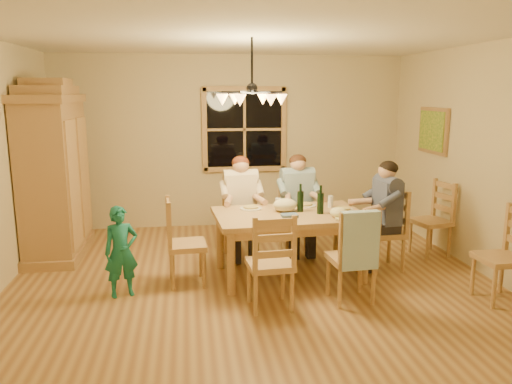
{
  "coord_description": "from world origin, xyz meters",
  "views": [
    {
      "loc": [
        -0.7,
        -5.4,
        2.13
      ],
      "look_at": [
        0.06,
        0.1,
        1.02
      ],
      "focal_mm": 35.0,
      "sensor_mm": 36.0,
      "label": 1
    }
  ],
  "objects": [
    {
      "name": "floor",
      "position": [
        0.0,
        0.0,
        0.0
      ],
      "size": [
        5.5,
        5.5,
        0.0
      ],
      "primitive_type": "plane",
      "color": "#936035",
      "rests_on": "ground"
    },
    {
      "name": "ceiling",
      "position": [
        0.0,
        0.0,
        2.7
      ],
      "size": [
        5.5,
        5.0,
        0.02
      ],
      "primitive_type": "cube",
      "color": "white",
      "rests_on": "wall_back"
    },
    {
      "name": "wall_back",
      "position": [
        0.0,
        2.5,
        1.35
      ],
      "size": [
        5.5,
        0.02,
        2.7
      ],
      "primitive_type": "cube",
      "color": "beige",
      "rests_on": "floor"
    },
    {
      "name": "wall_right",
      "position": [
        2.75,
        0.0,
        1.35
      ],
      "size": [
        0.02,
        5.0,
        2.7
      ],
      "primitive_type": "cube",
      "color": "beige",
      "rests_on": "floor"
    },
    {
      "name": "window",
      "position": [
        0.2,
        2.47,
        1.55
      ],
      "size": [
        1.3,
        0.06,
        1.3
      ],
      "color": "black",
      "rests_on": "wall_back"
    },
    {
      "name": "painting",
      "position": [
        2.71,
        1.2,
        1.6
      ],
      "size": [
        0.06,
        0.78,
        0.64
      ],
      "color": "olive",
      "rests_on": "wall_right"
    },
    {
      "name": "chandelier",
      "position": [
        -0.0,
        0.0,
        2.08
      ],
      "size": [
        0.77,
        0.68,
        0.71
      ],
      "color": "black",
      "rests_on": "ceiling"
    },
    {
      "name": "armoire",
      "position": [
        -2.42,
        1.29,
        1.06
      ],
      "size": [
        0.66,
        1.4,
        2.3
      ],
      "color": "olive",
      "rests_on": "floor"
    },
    {
      "name": "dining_table",
      "position": [
        0.45,
        0.08,
        0.66
      ],
      "size": [
        1.78,
        1.17,
        0.76
      ],
      "rotation": [
        0.0,
        0.0,
        0.07
      ],
      "color": "#A6844A",
      "rests_on": "floor"
    },
    {
      "name": "chair_far_left",
      "position": [
        -0.04,
        0.86,
        0.3
      ],
      "size": [
        0.47,
        0.45,
        0.99
      ],
      "rotation": [
        0.0,
        0.0,
        3.21
      ],
      "color": "#A37048",
      "rests_on": "floor"
    },
    {
      "name": "chair_far_right",
      "position": [
        0.72,
        0.91,
        0.3
      ],
      "size": [
        0.47,
        0.45,
        0.99
      ],
      "rotation": [
        0.0,
        0.0,
        3.21
      ],
      "color": "#A37048",
      "rests_on": "floor"
    },
    {
      "name": "chair_near_left",
      "position": [
        0.08,
        -0.76,
        0.3
      ],
      "size": [
        0.47,
        0.45,
        0.99
      ],
      "rotation": [
        0.0,
        0.0,
        0.07
      ],
      "color": "#A37048",
      "rests_on": "floor"
    },
    {
      "name": "chair_near_right",
      "position": [
        0.93,
        -0.7,
        0.3
      ],
      "size": [
        0.47,
        0.45,
        0.99
      ],
      "rotation": [
        0.0,
        0.0,
        0.07
      ],
      "color": "#A37048",
      "rests_on": "floor"
    },
    {
      "name": "chair_end_left",
      "position": [
        -0.74,
        -0.0,
        0.3
      ],
      "size": [
        0.45,
        0.47,
        0.99
      ],
      "rotation": [
        0.0,
        0.0,
        -1.5
      ],
      "color": "#A37048",
      "rests_on": "floor"
    },
    {
      "name": "chair_end_right",
      "position": [
        1.64,
        0.16,
        0.3
      ],
      "size": [
        0.45,
        0.47,
        0.99
      ],
      "rotation": [
        0.0,
        0.0,
        1.64
      ],
      "color": "#A37048",
      "rests_on": "floor"
    },
    {
      "name": "adult_woman",
      "position": [
        -0.04,
        0.86,
        0.84
      ],
      "size": [
        0.41,
        0.45,
        0.87
      ],
      "rotation": [
        0.0,
        0.0,
        3.21
      ],
      "color": "beige",
      "rests_on": "floor"
    },
    {
      "name": "adult_plaid_man",
      "position": [
        0.72,
        0.91,
        0.84
      ],
      "size": [
        0.41,
        0.45,
        0.87
      ],
      "rotation": [
        0.0,
        0.0,
        3.21
      ],
      "color": "#2D5A7E",
      "rests_on": "floor"
    },
    {
      "name": "adult_slate_man",
      "position": [
        1.64,
        0.16,
        0.84
      ],
      "size": [
        0.45,
        0.41,
        0.87
      ],
      "rotation": [
        0.0,
        0.0,
        1.64
      ],
      "color": "#444B6D",
      "rests_on": "floor"
    },
    {
      "name": "towel",
      "position": [
        0.95,
        -0.89,
        0.7
      ],
      "size": [
        0.39,
        0.13,
        0.58
      ],
      "primitive_type": "cube",
      "rotation": [
        0.0,
        0.0,
        0.07
      ],
      "color": "#A1C5DA",
      "rests_on": "chair_near_right"
    },
    {
      "name": "wine_bottle_a",
      "position": [
        0.58,
        0.14,
        0.93
      ],
      "size": [
        0.08,
        0.08,
        0.33
      ],
      "primitive_type": "cylinder",
      "color": "black",
      "rests_on": "dining_table"
    },
    {
      "name": "wine_bottle_b",
      "position": [
        0.79,
        0.01,
        0.93
      ],
      "size": [
        0.08,
        0.08,
        0.33
      ],
      "primitive_type": "cylinder",
      "color": "black",
      "rests_on": "dining_table"
    },
    {
      "name": "plate_woman",
      "position": [
        0.03,
        0.33,
        0.77
      ],
      "size": [
        0.26,
        0.26,
        0.02
      ],
      "primitive_type": "cylinder",
      "color": "white",
      "rests_on": "dining_table"
    },
    {
      "name": "plate_plaid",
      "position": [
        0.7,
        0.4,
        0.77
      ],
      "size": [
        0.26,
        0.26,
        0.02
      ],
      "primitive_type": "cylinder",
      "color": "white",
      "rests_on": "dining_table"
    },
    {
      "name": "plate_slate",
      "position": [
        1.09,
        0.11,
        0.77
      ],
      "size": [
        0.26,
        0.26,
        0.02
      ],
      "primitive_type": "cylinder",
      "color": "white",
      "rests_on": "dining_table"
    },
    {
      "name": "wine_glass_a",
      "position": [
        0.34,
        0.26,
        0.83
      ],
      "size": [
        0.06,
        0.06,
        0.14
      ],
      "primitive_type": "cylinder",
      "color": "silver",
      "rests_on": "dining_table"
    },
    {
      "name": "wine_glass_b",
      "position": [
        1.0,
        0.31,
        0.83
      ],
      "size": [
        0.06,
        0.06,
        0.14
      ],
      "primitive_type": "cylinder",
      "color": "silver",
      "rests_on": "dining_table"
    },
    {
      "name": "cap",
      "position": [
        0.95,
        -0.19,
        0.82
      ],
      "size": [
        0.2,
        0.2,
        0.11
      ],
      "primitive_type": "ellipsoid",
      "color": "beige",
      "rests_on": "dining_table"
    },
    {
      "name": "napkin",
      "position": [
        0.41,
        -0.08,
        0.78
      ],
      "size": [
        0.19,
        0.15,
        0.03
      ],
      "primitive_type": "cube",
      "rotation": [
        0.0,
        0.0,
        0.07
      ],
      "color": "#4B638A",
      "rests_on": "dining_table"
    },
    {
      "name": "cloth_bundle",
      "position": [
        0.41,
        0.17,
        0.84
      ],
      "size": [
        0.28,
        0.22,
        0.15
      ],
      "primitive_type": "ellipsoid",
      "color": "#C6BD8F",
      "rests_on": "dining_table"
    },
    {
      "name": "child",
      "position": [
        -1.42,
        -0.25,
        0.49
      ],
      "size": [
        0.41,
        0.33,
        0.97
      ],
      "primitive_type": "imported",
      "rotation": [
        0.0,
        0.0,
        0.32
      ],
      "color": "#197468",
      "rests_on": "floor"
    },
    {
      "name": "chair_spare_front",
      "position": [
        2.45,
        -0.91,
        0.3
      ],
      "size": [
        0.44,
        0.45,
        0.99
      ],
      "rotation": [
        0.0,
        0.0,
        1.61
      ],
      "color": "#A37048",
      "rests_on": "floor"
    },
    {
      "name": "chair_spare_back",
      "position": [
        2.45,
        0.58,
        0.3
      ],
      "size": [
        0.5,
        0.52,
        0.99
      ],
      "rotation": [
        0.0,
        0.0,
        1.77
      ],
      "color": "#A37048",
      "rests_on": "floor"
    }
  ]
}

